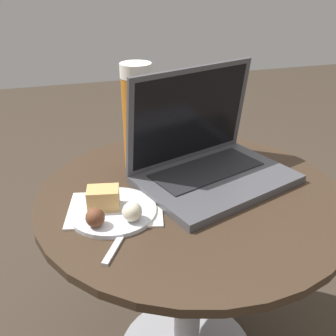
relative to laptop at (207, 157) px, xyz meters
The scene contains 6 objects.
table 0.21m from the laptop, 137.34° to the right, with size 0.67×0.67×0.53m.
napkin 0.25m from the laptop, 161.22° to the right, with size 0.21×0.17×0.00m.
laptop is the anchor object (origin of this frame).
beer_glass 0.19m from the laptop, 142.18° to the left, with size 0.07×0.07×0.25m.
snack_plate 0.26m from the laptop, 158.59° to the right, with size 0.18×0.18×0.05m.
fork 0.26m from the laptop, 146.72° to the right, with size 0.12×0.17×0.00m.
Camera 1 is at (-0.26, -0.70, 0.97)m, focal length 42.00 mm.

